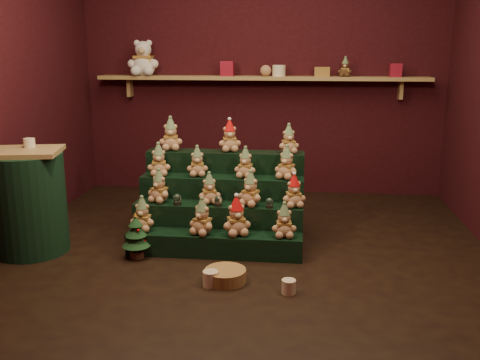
# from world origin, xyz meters

# --- Properties ---
(ground) EXTENTS (4.00, 4.00, 0.00)m
(ground) POSITION_xyz_m (0.00, 0.00, 0.00)
(ground) COLOR black
(ground) RESTS_ON ground
(back_wall) EXTENTS (4.00, 0.10, 2.80)m
(back_wall) POSITION_xyz_m (0.00, 2.05, 1.40)
(back_wall) COLOR black
(back_wall) RESTS_ON ground
(front_wall) EXTENTS (4.00, 0.10, 2.80)m
(front_wall) POSITION_xyz_m (0.00, -2.05, 1.40)
(front_wall) COLOR black
(front_wall) RESTS_ON ground
(back_shelf) EXTENTS (3.60, 0.26, 0.24)m
(back_shelf) POSITION_xyz_m (0.00, 1.87, 1.29)
(back_shelf) COLOR tan
(back_shelf) RESTS_ON ground
(riser_tier_front) EXTENTS (1.40, 0.22, 0.18)m
(riser_tier_front) POSITION_xyz_m (-0.21, -0.06, 0.09)
(riser_tier_front) COLOR black
(riser_tier_front) RESTS_ON ground
(riser_tier_midfront) EXTENTS (1.40, 0.22, 0.36)m
(riser_tier_midfront) POSITION_xyz_m (-0.21, 0.16, 0.18)
(riser_tier_midfront) COLOR black
(riser_tier_midfront) RESTS_ON ground
(riser_tier_midback) EXTENTS (1.40, 0.22, 0.54)m
(riser_tier_midback) POSITION_xyz_m (-0.21, 0.38, 0.27)
(riser_tier_midback) COLOR black
(riser_tier_midback) RESTS_ON ground
(riser_tier_back) EXTENTS (1.40, 0.22, 0.72)m
(riser_tier_back) POSITION_xyz_m (-0.21, 0.60, 0.36)
(riser_tier_back) COLOR black
(riser_tier_back) RESTS_ON ground
(teddy_0) EXTENTS (0.20, 0.18, 0.28)m
(teddy_0) POSITION_xyz_m (-0.80, -0.04, 0.32)
(teddy_0) COLOR tan
(teddy_0) RESTS_ON riser_tier_front
(teddy_1) EXTENTS (0.26, 0.25, 0.29)m
(teddy_1) POSITION_xyz_m (-0.31, -0.07, 0.32)
(teddy_1) COLOR tan
(teddy_1) RESTS_ON riser_tier_front
(teddy_2) EXTENTS (0.28, 0.27, 0.31)m
(teddy_2) POSITION_xyz_m (-0.03, -0.06, 0.33)
(teddy_2) COLOR tan
(teddy_2) RESTS_ON riser_tier_front
(teddy_3) EXTENTS (0.21, 0.20, 0.27)m
(teddy_3) POSITION_xyz_m (0.34, -0.06, 0.31)
(teddy_3) COLOR tan
(teddy_3) RESTS_ON riser_tier_front
(teddy_4) EXTENTS (0.25, 0.23, 0.27)m
(teddy_4) POSITION_xyz_m (-0.71, 0.17, 0.50)
(teddy_4) COLOR tan
(teddy_4) RESTS_ON riser_tier_midfront
(teddy_5) EXTENTS (0.23, 0.21, 0.26)m
(teddy_5) POSITION_xyz_m (-0.29, 0.18, 0.49)
(teddy_5) COLOR tan
(teddy_5) RESTS_ON riser_tier_midfront
(teddy_6) EXTENTS (0.26, 0.25, 0.28)m
(teddy_6) POSITION_xyz_m (0.05, 0.15, 0.50)
(teddy_6) COLOR tan
(teddy_6) RESTS_ON riser_tier_midfront
(teddy_7) EXTENTS (0.23, 0.22, 0.26)m
(teddy_7) POSITION_xyz_m (0.41, 0.16, 0.49)
(teddy_7) COLOR tan
(teddy_7) RESTS_ON riser_tier_midfront
(teddy_8) EXTENTS (0.23, 0.22, 0.28)m
(teddy_8) POSITION_xyz_m (-0.76, 0.37, 0.68)
(teddy_8) COLOR tan
(teddy_8) RESTS_ON riser_tier_midback
(teddy_9) EXTENTS (0.21, 0.19, 0.25)m
(teddy_9) POSITION_xyz_m (-0.43, 0.39, 0.67)
(teddy_9) COLOR tan
(teddy_9) RESTS_ON riser_tier_midback
(teddy_10) EXTENTS (0.21, 0.19, 0.26)m
(teddy_10) POSITION_xyz_m (-0.01, 0.38, 0.67)
(teddy_10) COLOR tan
(teddy_10) RESTS_ON riser_tier_midback
(teddy_11) EXTENTS (0.25, 0.24, 0.28)m
(teddy_11) POSITION_xyz_m (0.34, 0.38, 0.68)
(teddy_11) COLOR tan
(teddy_11) RESTS_ON riser_tier_midback
(teddy_12) EXTENTS (0.24, 0.22, 0.29)m
(teddy_12) POSITION_xyz_m (-0.71, 0.62, 0.87)
(teddy_12) COLOR tan
(teddy_12) RESTS_ON riser_tier_back
(teddy_13) EXTENTS (0.23, 0.22, 0.28)m
(teddy_13) POSITION_xyz_m (-0.18, 0.61, 0.86)
(teddy_13) COLOR tan
(teddy_13) RESTS_ON riser_tier_back
(teddy_14) EXTENTS (0.22, 0.21, 0.25)m
(teddy_14) POSITION_xyz_m (0.34, 0.59, 0.84)
(teddy_14) COLOR tan
(teddy_14) RESTS_ON riser_tier_back
(snow_globe_a) EXTENTS (0.07, 0.07, 0.09)m
(snow_globe_a) POSITION_xyz_m (-0.54, 0.10, 0.41)
(snow_globe_a) COLOR black
(snow_globe_a) RESTS_ON riser_tier_midfront
(snow_globe_b) EXTENTS (0.07, 0.07, 0.09)m
(snow_globe_b) POSITION_xyz_m (-0.20, 0.10, 0.40)
(snow_globe_b) COLOR black
(snow_globe_b) RESTS_ON riser_tier_midfront
(snow_globe_c) EXTENTS (0.06, 0.06, 0.08)m
(snow_globe_c) POSITION_xyz_m (0.21, 0.10, 0.40)
(snow_globe_c) COLOR black
(snow_globe_c) RESTS_ON riser_tier_midfront
(side_table) EXTENTS (0.63, 0.59, 0.84)m
(side_table) POSITION_xyz_m (-1.70, -0.14, 0.42)
(side_table) COLOR tan
(side_table) RESTS_ON ground
(table_ornament) EXTENTS (0.09, 0.09, 0.07)m
(table_ornament) POSITION_xyz_m (-1.70, -0.04, 0.88)
(table_ornament) COLOR beige
(table_ornament) RESTS_ON side_table
(mini_christmas_tree) EXTENTS (0.22, 0.22, 0.38)m
(mini_christmas_tree) POSITION_xyz_m (-0.81, -0.18, 0.18)
(mini_christmas_tree) COLOR #442618
(mini_christmas_tree) RESTS_ON ground
(mug_left) EXTENTS (0.11, 0.11, 0.11)m
(mug_left) POSITION_xyz_m (-0.15, -0.63, 0.05)
(mug_left) COLOR beige
(mug_left) RESTS_ON ground
(mug_right) EXTENTS (0.10, 0.10, 0.10)m
(mug_right) POSITION_xyz_m (0.40, -0.68, 0.05)
(mug_right) COLOR beige
(mug_right) RESTS_ON ground
(wicker_basket) EXTENTS (0.32, 0.32, 0.09)m
(wicker_basket) POSITION_xyz_m (-0.05, -0.55, 0.05)
(wicker_basket) COLOR olive
(wicker_basket) RESTS_ON ground
(white_bear) EXTENTS (0.36, 0.33, 0.48)m
(white_bear) POSITION_xyz_m (-1.30, 1.84, 1.56)
(white_bear) COLOR white
(white_bear) RESTS_ON back_shelf
(brown_bear) EXTENTS (0.16, 0.15, 0.20)m
(brown_bear) POSITION_xyz_m (0.89, 1.84, 1.42)
(brown_bear) COLOR #4F351A
(brown_bear) RESTS_ON back_shelf
(gift_tin_red_a) EXTENTS (0.14, 0.14, 0.16)m
(gift_tin_red_a) POSITION_xyz_m (-0.37, 1.85, 1.40)
(gift_tin_red_a) COLOR maroon
(gift_tin_red_a) RESTS_ON back_shelf
(gift_tin_cream) EXTENTS (0.14, 0.14, 0.12)m
(gift_tin_cream) POSITION_xyz_m (0.19, 1.85, 1.38)
(gift_tin_cream) COLOR beige
(gift_tin_cream) RESTS_ON back_shelf
(gift_tin_red_b) EXTENTS (0.12, 0.12, 0.14)m
(gift_tin_red_b) POSITION_xyz_m (1.42, 1.85, 1.39)
(gift_tin_red_b) COLOR maroon
(gift_tin_red_b) RESTS_ON back_shelf
(shelf_plush_ball) EXTENTS (0.12, 0.12, 0.12)m
(shelf_plush_ball) POSITION_xyz_m (0.05, 1.85, 1.38)
(shelf_plush_ball) COLOR tan
(shelf_plush_ball) RESTS_ON back_shelf
(scarf_gift_box) EXTENTS (0.16, 0.10, 0.10)m
(scarf_gift_box) POSITION_xyz_m (0.65, 1.85, 1.37)
(scarf_gift_box) COLOR #CA621C
(scarf_gift_box) RESTS_ON back_shelf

